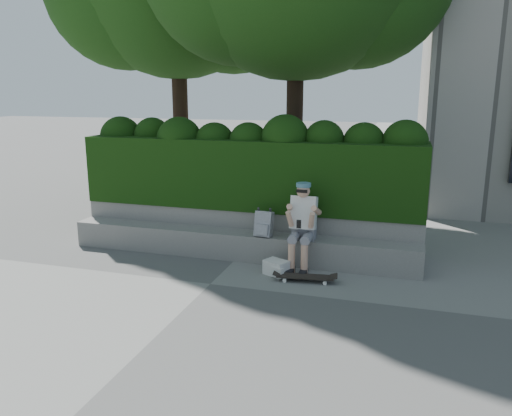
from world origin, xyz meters
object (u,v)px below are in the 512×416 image
(backpack_plaid, at_px, (264,224))
(backpack_ground, at_px, (276,268))
(skateboard, at_px, (305,277))
(person, at_px, (303,222))

(backpack_plaid, distance_m, backpack_ground, 0.81)
(skateboard, bearing_deg, person, 99.43)
(backpack_plaid, height_order, backpack_ground, backpack_plaid)
(person, relative_size, skateboard, 1.60)
(person, bearing_deg, skateboard, -73.52)
(backpack_ground, bearing_deg, backpack_plaid, 150.31)
(backpack_ground, bearing_deg, skateboard, 7.70)
(skateboard, xyz_separation_m, backpack_plaid, (-0.82, 0.65, 0.58))
(person, distance_m, skateboard, 0.90)
(skateboard, bearing_deg, backpack_ground, 155.13)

